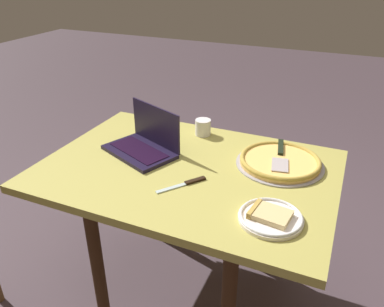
% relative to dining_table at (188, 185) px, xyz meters
% --- Properties ---
extents(ground_plane, '(12.00, 12.00, 0.00)m').
position_rel_dining_table_xyz_m(ground_plane, '(0.00, 0.00, -0.66)').
color(ground_plane, '#483A41').
extents(dining_table, '(1.27, 0.89, 0.75)m').
position_rel_dining_table_xyz_m(dining_table, '(0.00, 0.00, 0.00)').
color(dining_table, '#AAA04A').
rests_on(dining_table, ground_plane).
extents(laptop, '(0.39, 0.33, 0.21)m').
position_rel_dining_table_xyz_m(laptop, '(-0.25, 0.06, 0.14)').
color(laptop, black).
rests_on(laptop, dining_table).
extents(pizza_plate, '(0.23, 0.23, 0.04)m').
position_rel_dining_table_xyz_m(pizza_plate, '(0.42, -0.23, 0.11)').
color(pizza_plate, white).
rests_on(pizza_plate, dining_table).
extents(pizza_tray, '(0.39, 0.39, 0.04)m').
position_rel_dining_table_xyz_m(pizza_tray, '(0.37, 0.18, 0.11)').
color(pizza_tray, '#9D989E').
rests_on(pizza_tray, dining_table).
extents(table_knife, '(0.15, 0.19, 0.01)m').
position_rel_dining_table_xyz_m(table_knife, '(0.05, -0.13, 0.10)').
color(table_knife, silver).
rests_on(table_knife, dining_table).
extents(drink_cup, '(0.08, 0.08, 0.08)m').
position_rel_dining_table_xyz_m(drink_cup, '(-0.07, 0.34, 0.13)').
color(drink_cup, white).
rests_on(drink_cup, dining_table).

